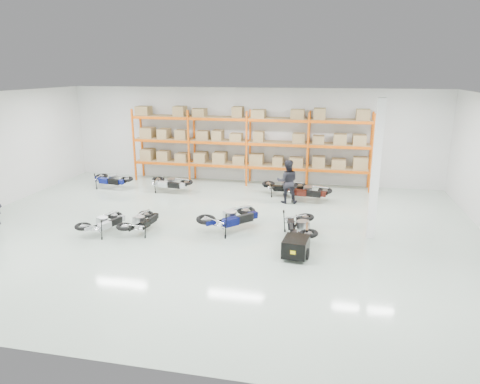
% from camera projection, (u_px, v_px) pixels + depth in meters
% --- Properties ---
extents(room, '(18.00, 18.00, 18.00)m').
position_uv_depth(room, '(212.00, 167.00, 13.98)').
color(room, '#ADC1AE').
rests_on(room, ground).
extents(pallet_rack, '(11.28, 0.98, 3.62)m').
position_uv_depth(pallet_rack, '(248.00, 137.00, 20.05)').
color(pallet_rack, '#DF560B').
rests_on(pallet_rack, ground).
extents(structural_column, '(0.25, 0.25, 4.50)m').
position_uv_depth(structural_column, '(376.00, 171.00, 13.44)').
color(structural_column, white).
rests_on(structural_column, ground).
extents(moto_blue_centre, '(2.07, 2.11, 1.28)m').
position_uv_depth(moto_blue_centre, '(230.00, 214.00, 14.47)').
color(moto_blue_centre, '#060B45').
rests_on(moto_blue_centre, ground).
extents(moto_silver_left, '(1.30, 1.76, 1.02)m').
position_uv_depth(moto_silver_left, '(103.00, 219.00, 14.28)').
color(moto_silver_left, '#B1B2B8').
rests_on(moto_silver_left, ground).
extents(moto_black_far_left, '(1.00, 1.68, 1.03)m').
position_uv_depth(moto_black_far_left, '(141.00, 219.00, 14.36)').
color(moto_black_far_left, black).
rests_on(moto_black_far_left, ground).
extents(moto_touring_right, '(1.10, 1.89, 1.16)m').
position_uv_depth(moto_touring_right, '(300.00, 222.00, 13.84)').
color(moto_touring_right, black).
rests_on(moto_touring_right, ground).
extents(trailer, '(0.78, 1.48, 0.61)m').
position_uv_depth(trailer, '(296.00, 247.00, 12.39)').
color(trailer, black).
rests_on(trailer, ground).
extents(moto_back_a, '(1.88, 1.20, 1.13)m').
position_uv_depth(moto_back_a, '(111.00, 177.00, 19.74)').
color(moto_back_a, navy).
rests_on(moto_back_a, ground).
extents(moto_back_b, '(1.86, 1.12, 1.13)m').
position_uv_depth(moto_back_b, '(170.00, 180.00, 19.16)').
color(moto_back_b, silver).
rests_on(moto_back_b, ground).
extents(moto_back_c, '(1.69, 0.84, 1.09)m').
position_uv_depth(moto_back_c, '(284.00, 184.00, 18.60)').
color(moto_back_c, black).
rests_on(moto_back_c, ground).
extents(moto_back_d, '(1.88, 1.13, 1.15)m').
position_uv_depth(moto_back_d, '(307.00, 188.00, 17.82)').
color(moto_back_d, '#3C110C').
rests_on(moto_back_d, ground).
extents(person_back, '(0.96, 0.79, 1.80)m').
position_uv_depth(person_back, '(287.00, 181.00, 17.48)').
color(person_back, black).
rests_on(person_back, ground).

